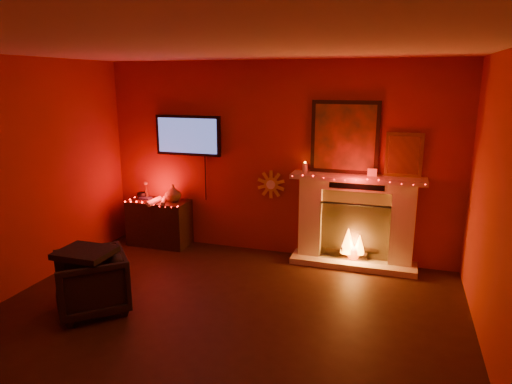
# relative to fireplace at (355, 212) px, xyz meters

# --- Properties ---
(room) EXTENTS (5.00, 5.00, 5.00)m
(room) POSITION_rel_fireplace_xyz_m (-1.14, -2.39, 0.63)
(room) COLOR black
(room) RESTS_ON ground
(floor) EXTENTS (5.00, 5.00, 0.00)m
(floor) POSITION_rel_fireplace_xyz_m (-1.14, -2.39, -0.72)
(floor) COLOR black
(floor) RESTS_ON ground
(fireplace) EXTENTS (1.72, 0.40, 2.18)m
(fireplace) POSITION_rel_fireplace_xyz_m (0.00, 0.00, 0.00)
(fireplace) COLOR beige
(fireplace) RESTS_ON floor
(tv) EXTENTS (1.00, 0.07, 1.24)m
(tv) POSITION_rel_fireplace_xyz_m (-2.44, 0.06, 0.92)
(tv) COLOR black
(tv) RESTS_ON room
(sunburst_clock) EXTENTS (0.40, 0.03, 0.40)m
(sunburst_clock) POSITION_rel_fireplace_xyz_m (-1.19, 0.09, 0.28)
(sunburst_clock) COLOR gold
(sunburst_clock) RESTS_ON room
(console_table) EXTENTS (0.90, 0.58, 0.94)m
(console_table) POSITION_rel_fireplace_xyz_m (-2.87, -0.13, -0.35)
(console_table) COLOR black
(console_table) RESTS_ON floor
(armchair) EXTENTS (1.00, 1.00, 0.66)m
(armchair) POSITION_rel_fireplace_xyz_m (-2.53, -2.19, -0.40)
(armchair) COLOR black
(armchair) RESTS_ON floor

